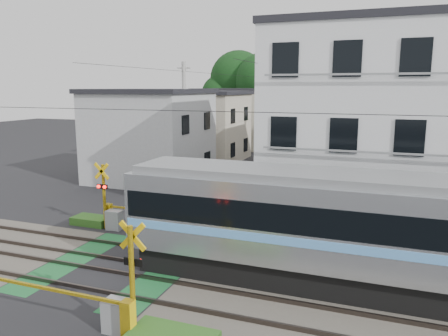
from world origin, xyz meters
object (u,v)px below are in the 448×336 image
at_px(crossing_signal_near, 119,309).
at_px(pedestrian, 297,143).
at_px(crossing_signal_far, 113,214).
at_px(apartment_block, 379,125).

height_order(crossing_signal_near, pedestrian, crossing_signal_near).
xyz_separation_m(crossing_signal_near, crossing_signal_far, (-5.17, 7.31, 0.00)).
bearing_deg(crossing_signal_near, crossing_signal_far, 125.29).
height_order(crossing_signal_far, apartment_block, apartment_block).
bearing_deg(crossing_signal_far, apartment_block, 27.78).
relative_size(crossing_signal_near, pedestrian, 2.67).
xyz_separation_m(crossing_signal_far, pedestrian, (2.97, 27.58, 0.18)).
bearing_deg(crossing_signal_near, apartment_block, 65.78).
relative_size(crossing_signal_far, apartment_block, 0.46).
bearing_deg(pedestrian, crossing_signal_far, 83.67).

